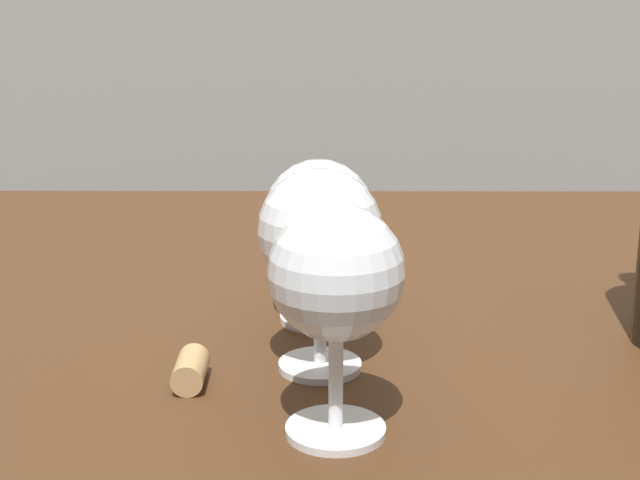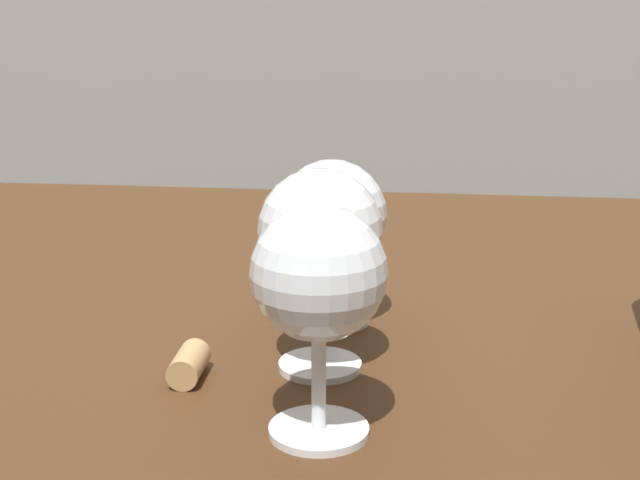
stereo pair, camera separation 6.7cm
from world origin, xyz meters
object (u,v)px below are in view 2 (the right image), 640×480
wine_glass_cabernet (332,217)px  wine_glass_chardonnay (320,234)px  wine_glass_pinot (319,278)px  cork (189,364)px

wine_glass_cabernet → wine_glass_chardonnay: bearing=-89.3°
wine_glass_chardonnay → wine_glass_cabernet: wine_glass_chardonnay is taller
wine_glass_pinot → cork: 0.15m
wine_glass_chardonnay → wine_glass_cabernet: size_ratio=1.10×
cork → wine_glass_chardonnay: bearing=17.4°
cork → wine_glass_cabernet: bearing=54.8°
wine_glass_pinot → wine_glass_cabernet: wine_glass_pinot is taller
wine_glass_chardonnay → wine_glass_cabernet: (-0.00, 0.10, -0.01)m
cork → wine_glass_pinot: bearing=-35.8°
wine_glass_cabernet → cork: wine_glass_cabernet is taller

